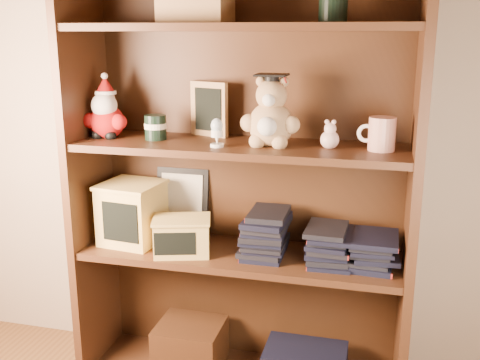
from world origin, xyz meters
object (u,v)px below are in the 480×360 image
object	(u,v)px
bookcase	(243,188)
treats_box	(132,212)
grad_teddy_bear	(271,118)
teacher_mug	(381,134)

from	to	relation	value
bookcase	treats_box	xyz separation A→B (m)	(-0.42, -0.05, -0.11)
treats_box	bookcase	bearing A→B (deg)	7.07
bookcase	grad_teddy_bear	size ratio (longest dim) A/B	6.48
bookcase	grad_teddy_bear	world-z (taller)	bookcase
bookcase	teacher_mug	world-z (taller)	bookcase
teacher_mug	bookcase	bearing A→B (deg)	173.89
grad_teddy_bear	teacher_mug	size ratio (longest dim) A/B	2.01
bookcase	grad_teddy_bear	bearing A→B (deg)	-27.66
bookcase	teacher_mug	bearing A→B (deg)	-6.11
bookcase	teacher_mug	distance (m)	0.53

